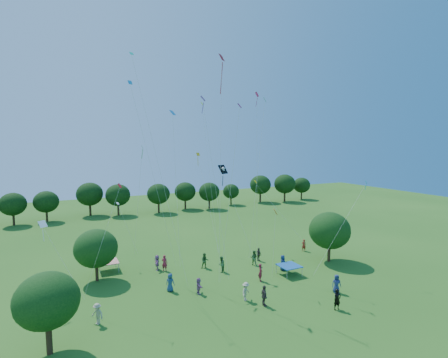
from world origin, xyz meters
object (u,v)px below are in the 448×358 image
near_tree_north (96,248)px  red_high_kite (221,97)px  tent_blue (289,266)px  man_in_black (337,299)px  near_tree_west (47,301)px  pirate_kite (224,171)px  near_tree_east (330,230)px  tent_red_stripe (108,262)px

near_tree_north → red_high_kite: size_ratio=0.25×
tent_blue → red_high_kite: red_high_kite is taller
tent_blue → man_in_black: 8.51m
near_tree_west → tent_blue: 24.19m
near_tree_north → tent_blue: bearing=-21.3°
red_high_kite → pirate_kite: bearing=61.7°
near_tree_east → tent_red_stripe: bearing=161.4°
near_tree_north → man_in_black: 24.29m
near_tree_west → near_tree_north: near_tree_west is taller
pirate_kite → near_tree_west: bearing=-151.4°
tent_red_stripe → near_tree_north: bearing=-120.8°
near_tree_west → pirate_kite: bearing=28.6°
tent_red_stripe → pirate_kite: (12.32, -4.68, 10.29)m
tent_red_stripe → red_high_kite: red_high_kite is taller
near_tree_east → red_high_kite: size_ratio=0.28×
near_tree_north → tent_red_stripe: bearing=59.2°
red_high_kite → near_tree_west: bearing=-161.4°
near_tree_east → pirate_kite: bearing=163.6°
man_in_black → red_high_kite: bearing=133.6°
tent_blue → pirate_kite: pirate_kite is taller
man_in_black → near_tree_north: bearing=145.1°
near_tree_east → man_in_black: bearing=-129.4°
near_tree_north → man_in_black: near_tree_north is taller
near_tree_east → man_in_black: size_ratio=3.26×
near_tree_north → red_high_kite: red_high_kite is taller
near_tree_west → tent_red_stripe: (5.79, 14.57, -2.78)m
pirate_kite → red_high_kite: (-2.49, -4.63, 7.60)m
tent_red_stripe → tent_blue: bearing=-29.2°
man_in_black → tent_red_stripe: bearing=138.7°
pirate_kite → man_in_black: bearing=-72.3°
near_tree_west → red_high_kite: red_high_kite is taller
near_tree_east → man_in_black: 13.25m
near_tree_east → pirate_kite: (-12.58, 3.70, 7.47)m
tent_red_stripe → man_in_black: size_ratio=1.17×
near_tree_west → pirate_kite: 21.96m
pirate_kite → tent_red_stripe: bearing=159.2°
man_in_black → pirate_kite: size_ratio=0.18×
red_high_kite → tent_red_stripe: bearing=136.6°
near_tree_north → near_tree_east: 27.01m
near_tree_east → tent_red_stripe: near_tree_east is taller
near_tree_west → man_in_black: bearing=-9.6°
near_tree_north → tent_red_stripe: 3.74m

